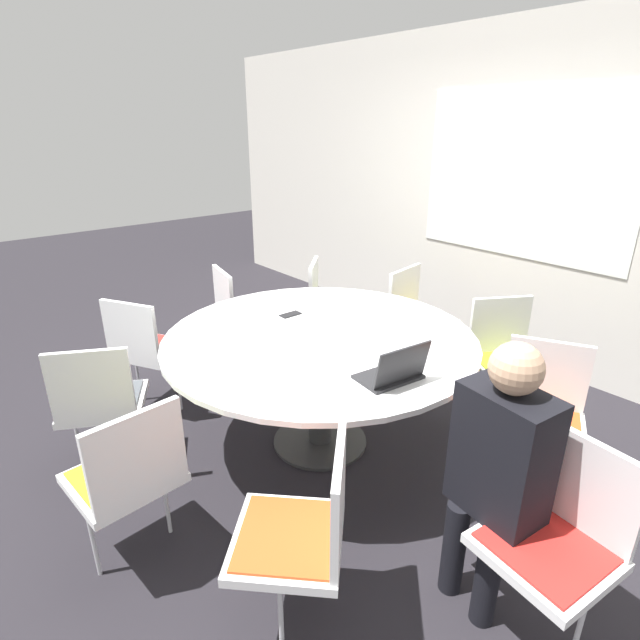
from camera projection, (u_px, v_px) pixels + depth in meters
The scene contains 16 objects.
ground_plane at pixel (320, 442), 3.26m from camera, with size 16.00×16.00×0.00m, color black.
wall_back at pixel (521, 200), 4.04m from camera, with size 8.00×0.07×2.70m.
conference_table at pixel (320, 351), 3.02m from camera, with size 1.86×1.86×0.76m.
chair_0 at pixel (559, 530), 1.88m from camera, with size 0.49×0.47×0.86m.
chair_1 at pixel (542, 409), 2.67m from camera, with size 0.58×0.57×0.86m.
chair_2 at pixel (506, 353), 3.31m from camera, with size 0.59×0.59×0.86m.
chair_3 at pixel (417, 313), 4.00m from camera, with size 0.48×0.50×0.86m.
chair_4 at pixel (329, 302), 4.24m from camera, with size 0.61×0.61×0.86m.
chair_5 at pixel (240, 309), 4.07m from camera, with size 0.52×0.50×0.86m.
chair_6 at pixel (146, 344), 3.44m from camera, with size 0.59×0.58×0.86m.
chair_7 at pixel (100, 398), 2.78m from camera, with size 0.58×0.59×0.86m.
chair_8 at pixel (128, 471), 2.19m from camera, with size 0.46×0.47×0.86m.
chair_9 at pixel (305, 526), 1.89m from camera, with size 0.61×0.61×0.86m.
person_0 at pixel (499, 461), 1.95m from camera, with size 0.39×0.29×1.21m.
laptop at pixel (394, 372), 2.43m from camera, with size 0.26×0.34×0.21m.
cell_phone at pixel (290, 314), 3.29m from camera, with size 0.07×0.14×0.01m.
Camera 1 is at (2.09, -1.76, 1.95)m, focal length 28.00 mm.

